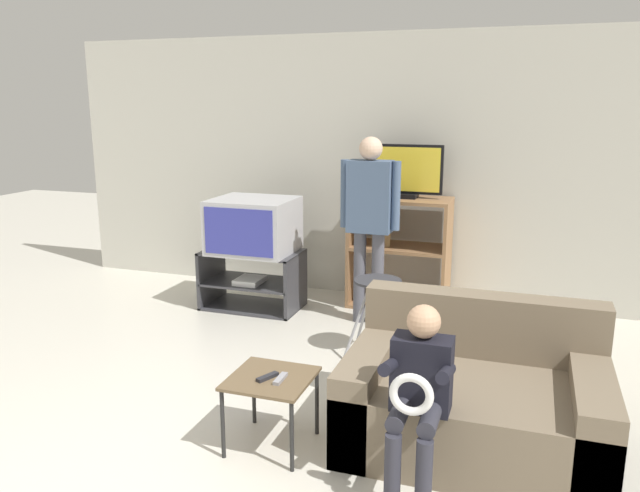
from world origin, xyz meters
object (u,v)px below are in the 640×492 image
at_px(television_flat, 405,173).
at_px(person_seated_child, 419,387).
at_px(remote_control_white, 280,379).
at_px(media_shelf, 399,252).
at_px(couch, 475,400).
at_px(folding_stool, 378,293).
at_px(snack_table, 271,385).
at_px(remote_control_black, 267,377).
at_px(television_main, 254,225).
at_px(person_standing_adult, 370,212).
at_px(tv_stand, 253,280).

distance_m(television_flat, person_seated_child, 3.09).
distance_m(television_flat, remote_control_white, 2.92).
xyz_separation_m(media_shelf, television_flat, (0.02, 0.03, 0.76)).
xyz_separation_m(couch, person_seated_child, (-0.24, -0.56, 0.31)).
relative_size(folding_stool, couch, 0.43).
relative_size(snack_table, remote_control_black, 3.19).
xyz_separation_m(television_main, couch, (2.23, -1.83, -0.54)).
bearing_deg(snack_table, folding_stool, 80.34).
bearing_deg(snack_table, television_flat, 86.02).
relative_size(remote_control_black, person_standing_adult, 0.09).
xyz_separation_m(media_shelf, couch, (0.93, -2.34, -0.27)).
bearing_deg(television_flat, remote_control_black, -94.13).
height_order(couch, person_seated_child, person_seated_child).
distance_m(television_main, couch, 2.94).
xyz_separation_m(tv_stand, person_standing_adult, (1.16, -0.04, 0.74)).
distance_m(television_main, person_standing_adult, 1.15).
bearing_deg(person_standing_adult, television_flat, 71.79).
bearing_deg(television_main, couch, -39.46).
distance_m(couch, person_seated_child, 0.68).
xyz_separation_m(television_main, person_standing_adult, (1.13, -0.04, 0.20)).
height_order(television_main, couch, television_main).
bearing_deg(tv_stand, television_flat, 21.32).
relative_size(media_shelf, person_seated_child, 1.09).
xyz_separation_m(remote_control_white, person_standing_adult, (-0.06, 2.22, 0.57)).
height_order(folding_stool, remote_control_white, folding_stool).
bearing_deg(folding_stool, couch, -52.43).
distance_m(media_shelf, remote_control_black, 2.77).
bearing_deg(snack_table, television_main, 116.71).
height_order(folding_stool, person_standing_adult, person_standing_adult).
distance_m(snack_table, remote_control_black, 0.07).
distance_m(folding_stool, remote_control_black, 1.55).
height_order(television_main, snack_table, television_main).
distance_m(remote_control_black, person_seated_child, 0.90).
relative_size(television_main, snack_table, 1.63).
height_order(snack_table, couch, couch).
bearing_deg(folding_stool, person_standing_adult, 109.75).
height_order(tv_stand, couch, couch).
distance_m(television_flat, couch, 2.73).
distance_m(tv_stand, remote_control_white, 2.58).
xyz_separation_m(folding_stool, remote_control_white, (-0.19, -1.53, -0.07)).
height_order(remote_control_black, person_standing_adult, person_standing_adult).
xyz_separation_m(folding_stool, person_standing_adult, (-0.25, 0.70, 0.50)).
bearing_deg(television_main, tv_stand, 170.79).
distance_m(folding_stool, couch, 1.41).
xyz_separation_m(snack_table, remote_control_white, (0.07, -0.02, 0.06)).
xyz_separation_m(television_flat, remote_control_white, (-0.12, -2.79, -0.86)).
distance_m(media_shelf, person_standing_adult, 0.73).
height_order(snack_table, remote_control_white, remote_control_white).
distance_m(folding_stool, person_standing_adult, 0.90).
bearing_deg(person_seated_child, media_shelf, 103.54).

